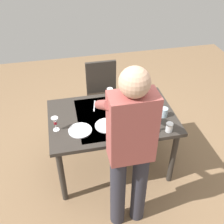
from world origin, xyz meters
TOP-DOWN VIEW (x-y plane):
  - ground_plane at (0.00, 0.00)m, footprint 6.00×6.00m
  - dining_table at (0.00, 0.00)m, footprint 1.32×0.86m
  - chair_near at (-0.05, -0.81)m, footprint 0.40×0.40m
  - person_server at (-0.00, 0.69)m, footprint 0.42×0.61m
  - wine_bottle at (-0.20, 0.35)m, footprint 0.07×0.07m
  - wine_glass_left at (0.58, 0.10)m, footprint 0.07×0.07m
  - wine_glass_right at (-0.04, -0.29)m, footprint 0.07×0.07m
  - water_cup_near_left at (-0.15, -0.34)m, footprint 0.06×0.06m
  - water_cup_near_right at (-0.52, 0.12)m, footprint 0.08×0.08m
  - water_cup_far_left at (-0.49, 0.35)m, footprint 0.07×0.07m
  - serving_bowl_pasta at (-0.20, -0.02)m, footprint 0.30×0.30m
  - side_bowl_salad at (-0.44, -0.29)m, footprint 0.18×0.18m
  - dinner_plate_near at (0.09, 0.15)m, footprint 0.23×0.23m
  - dinner_plate_far at (0.35, 0.17)m, footprint 0.23×0.23m
  - table_knife at (0.15, -0.21)m, footprint 0.06×0.20m

SIDE VIEW (x-z plane):
  - ground_plane at x=0.00m, z-range 0.00..0.00m
  - chair_near at x=-0.05m, z-range 0.07..0.98m
  - dining_table at x=0.00m, z-range 0.29..1.04m
  - table_knife at x=0.15m, z-range 0.75..0.76m
  - dinner_plate_near at x=0.09m, z-range 0.75..0.76m
  - dinner_plate_far at x=0.35m, z-range 0.75..0.76m
  - serving_bowl_pasta at x=-0.20m, z-range 0.75..0.82m
  - side_bowl_salad at x=-0.44m, z-range 0.75..0.82m
  - water_cup_near_left at x=-0.15m, z-range 0.75..0.84m
  - water_cup_far_left at x=-0.49m, z-range 0.75..0.85m
  - water_cup_near_right at x=-0.52m, z-range 0.75..0.85m
  - wine_glass_left at x=0.58m, z-range 0.78..0.93m
  - wine_glass_right at x=-0.04m, z-range 0.78..0.93m
  - wine_bottle at x=-0.20m, z-range 0.71..1.01m
  - person_server at x=0.00m, z-range 0.12..1.81m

